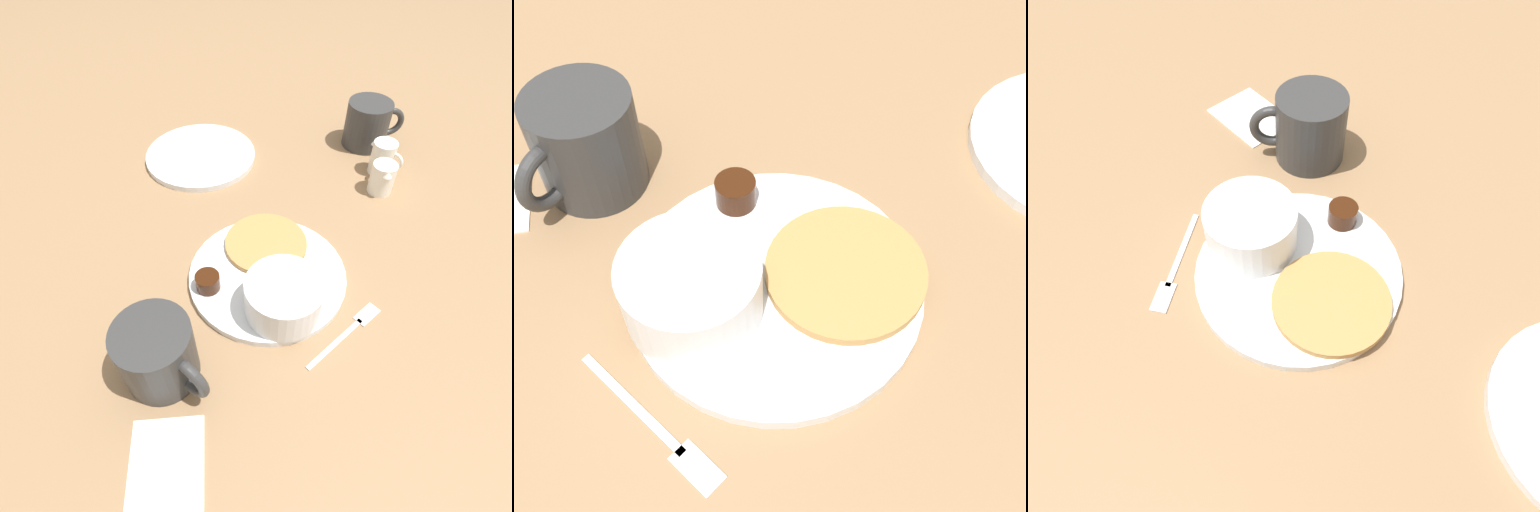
% 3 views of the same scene
% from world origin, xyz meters
% --- Properties ---
extents(ground_plane, '(4.00, 4.00, 0.00)m').
position_xyz_m(ground_plane, '(0.00, 0.00, 0.00)').
color(ground_plane, '#93704C').
extents(plate, '(0.24, 0.24, 0.01)m').
position_xyz_m(plate, '(0.00, 0.00, 0.01)').
color(plate, white).
rests_on(plate, ground_plane).
extents(pancake_stack, '(0.13, 0.13, 0.01)m').
position_xyz_m(pancake_stack, '(0.06, -0.00, 0.02)').
color(pancake_stack, '#B78447').
rests_on(pancake_stack, plate).
extents(bowl, '(0.11, 0.11, 0.06)m').
position_xyz_m(bowl, '(-0.07, -0.02, 0.04)').
color(bowl, white).
rests_on(bowl, plate).
extents(syrup_cup, '(0.04, 0.04, 0.03)m').
position_xyz_m(syrup_cup, '(-0.02, 0.09, 0.02)').
color(syrup_cup, '#38190A').
rests_on(syrup_cup, plate).
extents(butter_ramekin, '(0.05, 0.05, 0.05)m').
position_xyz_m(butter_ramekin, '(-0.09, -0.01, 0.03)').
color(butter_ramekin, white).
rests_on(butter_ramekin, plate).
extents(coffee_mug, '(0.10, 0.12, 0.10)m').
position_xyz_m(coffee_mug, '(-0.15, 0.14, 0.05)').
color(coffee_mug, '#333333').
rests_on(coffee_mug, ground_plane).
extents(fork, '(0.11, 0.12, 0.00)m').
position_xyz_m(fork, '(-0.09, -0.12, 0.00)').
color(fork, silver).
rests_on(fork, ground_plane).
extents(napkin, '(0.12, 0.09, 0.00)m').
position_xyz_m(napkin, '(-0.27, 0.13, 0.00)').
color(napkin, white).
rests_on(napkin, ground_plane).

